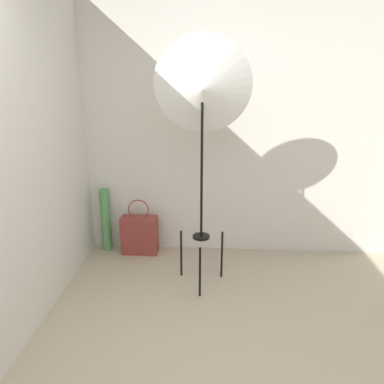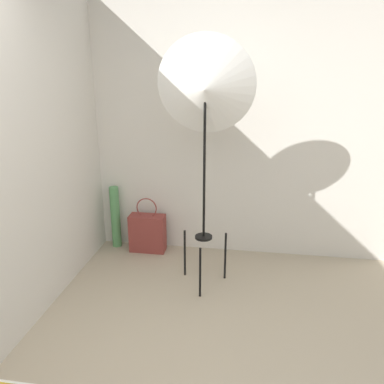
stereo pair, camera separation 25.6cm
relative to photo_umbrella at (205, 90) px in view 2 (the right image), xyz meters
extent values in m
cube|color=silver|center=(0.00, 0.73, -0.42)|extent=(8.00, 0.05, 2.60)
cube|color=silver|center=(-1.24, -0.75, -0.42)|extent=(0.05, 8.00, 2.60)
cylinder|color=black|center=(0.00, -0.22, -1.49)|extent=(0.02, 0.02, 0.46)
cylinder|color=black|center=(-0.19, 0.11, -1.49)|extent=(0.02, 0.02, 0.46)
cylinder|color=black|center=(0.19, 0.11, -1.49)|extent=(0.02, 0.02, 0.46)
cylinder|color=black|center=(0.00, 0.00, -1.26)|extent=(0.15, 0.15, 0.02)
cylinder|color=black|center=(0.00, 0.00, -0.62)|extent=(0.02, 0.02, 1.28)
cone|color=white|center=(0.00, 0.00, 0.02)|extent=(0.79, 0.30, 0.81)
cube|color=brown|center=(-0.67, 0.55, -1.51)|extent=(0.38, 0.17, 0.40)
torus|color=brown|center=(-0.67, 0.55, -1.23)|extent=(0.22, 0.01, 0.22)
cylinder|color=#56995B|center=(-1.04, 0.61, -1.37)|extent=(0.10, 0.10, 0.68)
camera|label=1|loc=(0.11, -3.02, 0.15)|focal=35.00mm
camera|label=2|loc=(0.36, -2.99, 0.15)|focal=35.00mm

